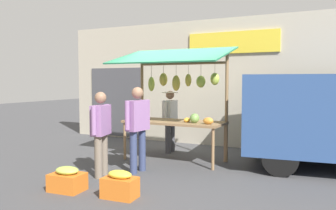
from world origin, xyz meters
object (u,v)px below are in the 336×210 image
object	(u,v)px
market_stall	(176,90)
vendor_with_sunhat	(170,117)
shopper_with_shopping_bag	(138,123)
shopper_with_ponytail	(101,128)
produce_crate_side	(67,180)
produce_crate_near	(120,185)

from	to	relation	value
market_stall	vendor_with_sunhat	size ratio (longest dim) A/B	1.65
market_stall	shopper_with_shopping_bag	size ratio (longest dim) A/B	1.52
shopper_with_ponytail	produce_crate_side	distance (m)	1.17
shopper_with_ponytail	produce_crate_side	bearing A→B (deg)	168.69
vendor_with_sunhat	produce_crate_side	bearing A→B (deg)	-5.20
market_stall	shopper_with_ponytail	xyz separation A→B (m)	(0.66, 1.80, -0.66)
produce_crate_near	market_stall	bearing A→B (deg)	-82.93
market_stall	vendor_with_sunhat	xyz separation A→B (m)	(0.50, -0.71, -0.67)
shopper_with_shopping_bag	shopper_with_ponytail	bearing A→B (deg)	148.26
vendor_with_sunhat	produce_crate_near	size ratio (longest dim) A/B	2.81
vendor_with_sunhat	produce_crate_side	world-z (taller)	vendor_with_sunhat
market_stall	shopper_with_shopping_bag	world-z (taller)	market_stall
market_stall	produce_crate_side	world-z (taller)	market_stall
market_stall	produce_crate_near	world-z (taller)	market_stall
market_stall	produce_crate_near	xyz separation A→B (m)	(-0.33, 2.63, -1.36)
shopper_with_ponytail	produce_crate_near	xyz separation A→B (m)	(-0.99, 0.83, -0.70)
produce_crate_side	produce_crate_near	bearing A→B (deg)	-173.68
vendor_with_sunhat	produce_crate_side	size ratio (longest dim) A/B	2.72
produce_crate_near	produce_crate_side	size ratio (longest dim) A/B	0.97
shopper_with_ponytail	produce_crate_side	xyz separation A→B (m)	(-0.04, 0.93, -0.71)
shopper_with_ponytail	shopper_with_shopping_bag	world-z (taller)	shopper_with_shopping_bag
shopper_with_ponytail	produce_crate_near	size ratio (longest dim) A/B	2.89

